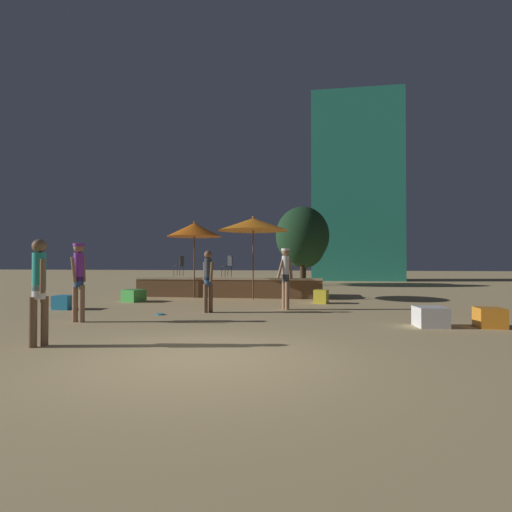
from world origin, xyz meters
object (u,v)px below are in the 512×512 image
cube_seat_1 (490,318)px  background_tree_0 (304,245)px  cube_seat_0 (134,296)px  bistro_chair_1 (180,264)px  person_3 (286,274)px  frisbee_disc (160,314)px  person_1 (79,276)px  background_tree_1 (302,236)px  cube_seat_4 (430,317)px  cube_seat_2 (321,297)px  person_0 (39,287)px  bistro_chair_0 (228,264)px  person_2 (208,279)px  patio_umbrella_1 (253,224)px  patio_umbrella_0 (194,230)px  cube_seat_3 (65,302)px

cube_seat_1 → background_tree_0: (-4.59, 16.30, 2.31)m
cube_seat_0 → bistro_chair_1: 3.73m
person_3 → frisbee_disc: bearing=82.1°
person_1 → bistro_chair_1: bearing=-83.4°
cube_seat_1 → background_tree_1: 15.57m
cube_seat_4 → bistro_chair_1: bistro_chair_1 is taller
cube_seat_1 → person_1: size_ratio=0.29×
cube_seat_2 → person_0: 9.18m
person_0 → bistro_chair_1: size_ratio=2.01×
cube_seat_4 → background_tree_1: bearing=102.9°
person_1 → cube_seat_0: bearing=-75.5°
background_tree_0 → person_0: bearing=-100.9°
cube_seat_2 → bistro_chair_0: bistro_chair_0 is taller
bistro_chair_1 → background_tree_0: background_tree_0 is taller
person_0 → person_2: person_0 is taller
patio_umbrella_1 → cube_seat_0: patio_umbrella_1 is taller
patio_umbrella_0 → person_2: patio_umbrella_0 is taller
person_3 → cube_seat_1: bearing=-154.2°
cube_seat_1 → person_0: 9.00m
person_0 → person_1: 2.78m
patio_umbrella_1 → cube_seat_3: size_ratio=6.02×
cube_seat_4 → bistro_chair_1: 11.56m
cube_seat_0 → frisbee_disc: 4.02m
cube_seat_4 → frisbee_disc: size_ratio=3.07×
cube_seat_3 → person_2: (4.48, -0.08, 0.74)m
background_tree_0 → patio_umbrella_0: bearing=-111.0°
person_0 → person_3: bearing=3.1°
cube_seat_2 → person_2: person_2 is taller
background_tree_0 → background_tree_1: size_ratio=0.85×
frisbee_disc → background_tree_1: background_tree_1 is taller
bistro_chair_0 → person_0: bearing=-46.9°
patio_umbrella_0 → person_3: size_ratio=1.66×
cube_seat_3 → person_3: (6.59, 0.92, 0.85)m
cube_seat_3 → person_0: 5.73m
bistro_chair_1 → cube_seat_4: bearing=56.9°
cube_seat_3 → bistro_chair_0: 6.89m
cube_seat_4 → background_tree_0: bearing=101.5°
patio_umbrella_1 → person_3: 3.88m
cube_seat_0 → cube_seat_2: cube_seat_2 is taller
cube_seat_4 → cube_seat_2: bearing=116.6°
bistro_chair_1 → patio_umbrella_0: bearing=44.4°
person_0 → person_3: (3.70, 5.81, 0.06)m
cube_seat_2 → background_tree_0: 12.02m
cube_seat_4 → person_1: bearing=-176.1°
cube_seat_1 → frisbee_disc: cube_seat_1 is taller
patio_umbrella_0 → person_3: patio_umbrella_0 is taller
person_1 → frisbee_disc: (1.42, 1.51, -1.07)m
cube_seat_1 → background_tree_0: 17.09m
cube_seat_0 → cube_seat_2: (6.65, 0.43, 0.02)m
person_1 → frisbee_disc: person_1 is taller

